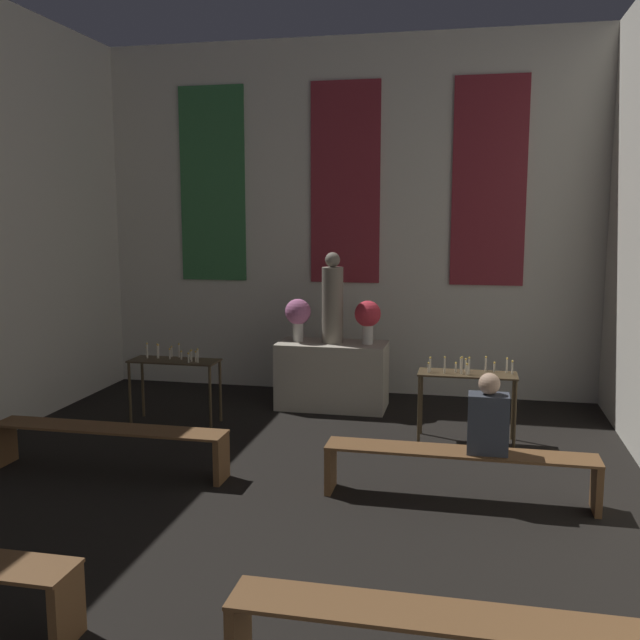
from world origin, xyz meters
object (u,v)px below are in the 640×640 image
flower_vase_right (368,316)px  person_seated (488,418)px  statue (332,301)px  altar (332,375)px  pew_back_left (109,438)px  candle_rack_left (175,369)px  pew_back_right (459,463)px  flower_vase_left (298,314)px  candle_rack_right (467,383)px  pew_second_right (449,635)px

flower_vase_right → person_seated: flower_vase_right is taller
statue → person_seated: size_ratio=1.65×
altar → pew_back_left: (-1.74, -2.89, -0.09)m
candle_rack_left → pew_back_left: size_ratio=0.46×
altar → pew_back_right: 3.37m
altar → pew_back_left: altar is taller
flower_vase_left → person_seated: bearing=-49.6°
altar → candle_rack_right: size_ratio=1.31×
pew_second_right → pew_back_right: size_ratio=1.00×
pew_second_right → pew_back_left: size_ratio=1.00×
candle_rack_left → pew_back_left: (0.05, -1.78, -0.33)m
pew_second_right → pew_back_left: 4.43m
pew_back_left → pew_back_right: 3.48m
pew_back_left → pew_back_right: same height
candle_rack_right → pew_second_right: size_ratio=0.46×
flower_vase_left → pew_second_right: (2.21, -5.63, -0.91)m
statue → pew_second_right: size_ratio=0.49×
altar → flower_vase_left: 0.95m
flower_vase_left → candle_rack_right: (2.26, -1.11, -0.58)m
flower_vase_left → pew_back_left: 3.28m
candle_rack_left → person_seated: size_ratio=1.52×
pew_back_right → flower_vase_right: bearing=113.7°
pew_back_left → statue: bearing=58.9°
pew_back_right → person_seated: size_ratio=3.34×
statue → person_seated: bearing=-55.5°
statue → candle_rack_right: (1.79, -1.11, -0.77)m
flower_vase_right → pew_second_right: 5.84m
person_seated → pew_second_right: bearing=-95.1°
altar → pew_second_right: 5.89m
pew_second_right → pew_back_right: same height
candle_rack_left → pew_back_left: 1.81m
altar → person_seated: size_ratio=1.99×
pew_back_left → person_seated: size_ratio=3.34×
pew_back_left → pew_second_right: bearing=-38.3°
flower_vase_left → pew_back_right: 3.75m
statue → flower_vase_left: (-0.47, 0.00, -0.19)m
pew_back_left → pew_back_right: (3.48, 0.00, 0.00)m
pew_second_right → candle_rack_right: bearing=89.4°
flower_vase_right → candle_rack_left: bearing=-153.9°
candle_rack_right → person_seated: person_seated is taller
statue → pew_back_right: statue is taller
candle_rack_right → pew_second_right: 4.53m
altar → candle_rack_left: bearing=-148.2°
candle_rack_right → pew_back_right: bearing=-91.6°
candle_rack_left → pew_back_right: bearing=-26.7°
altar → candle_rack_right: candle_rack_right is taller
person_seated → flower_vase_left: bearing=130.4°
altar → flower_vase_left: flower_vase_left is taller
altar → person_seated: (1.98, -2.89, 0.35)m
flower_vase_left → candle_rack_right: bearing=-26.1°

